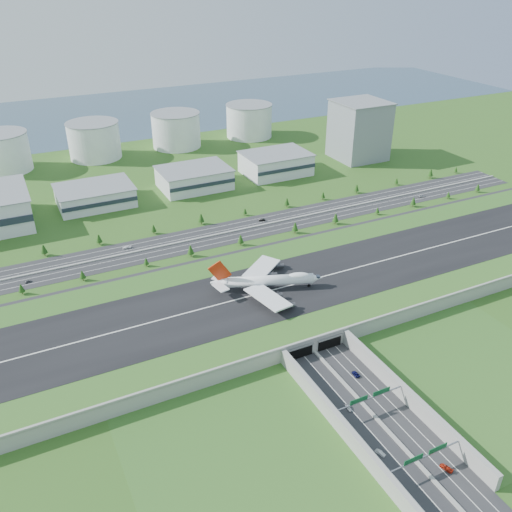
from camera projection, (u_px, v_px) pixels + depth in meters
name	position (u px, v px, depth m)	size (l,w,h in m)	color
ground	(269.00, 303.00, 313.33)	(1200.00, 1200.00, 0.00)	#295219
airfield_deck	(269.00, 297.00, 311.28)	(520.00, 100.00, 9.20)	gray
underpass_road	(375.00, 411.00, 233.38)	(38.80, 120.40, 8.00)	#28282B
sign_gantry_near	(370.00, 399.00, 235.14)	(38.70, 0.70, 9.80)	gray
sign_gantry_far	(425.00, 457.00, 207.58)	(38.70, 0.70, 9.80)	gray
north_expressway	(208.00, 237.00, 388.11)	(560.00, 36.00, 0.12)	#28282B
tree_row	(211.00, 231.00, 386.16)	(501.21, 48.68, 8.42)	#3D2819
hangar_mid_a	(95.00, 196.00, 436.17)	(58.00, 42.00, 15.00)	white
hangar_mid_b	(194.00, 178.00, 468.53)	(58.00, 42.00, 17.00)	white
hangar_mid_c	(276.00, 164.00, 498.95)	(58.00, 42.00, 19.00)	white
office_tower	(359.00, 130.00, 530.95)	(46.00, 46.00, 55.00)	gray
fuel_tank_a	(2.00, 152.00, 502.69)	(50.00, 50.00, 35.00)	silver
fuel_tank_b	(94.00, 141.00, 535.53)	(50.00, 50.00, 35.00)	silver
fuel_tank_c	(176.00, 130.00, 568.37)	(50.00, 50.00, 35.00)	silver
fuel_tank_d	(249.00, 121.00, 601.20)	(50.00, 50.00, 35.00)	silver
bay_water	(97.00, 115.00, 691.32)	(1200.00, 260.00, 0.06)	#314A5E
boeing_747	(267.00, 280.00, 308.77)	(62.72, 58.21, 20.32)	white
car_0	(348.00, 408.00, 238.84)	(1.80, 4.48, 1.53)	silver
car_1	(380.00, 453.00, 216.94)	(1.51, 4.33, 1.43)	silver
car_2	(356.00, 374.00, 258.31)	(2.26, 4.90, 1.36)	#0D1043
car_3	(446.00, 468.00, 210.45)	(2.17, 5.35, 1.55)	#B22410
car_4	(28.00, 281.00, 332.79)	(1.64, 4.07, 1.39)	#505055
car_5	(262.00, 220.00, 411.06)	(1.78, 5.11, 1.68)	black
car_6	(422.00, 196.00, 452.75)	(2.72, 5.89, 1.64)	#BBBABF
car_7	(127.00, 247.00, 371.96)	(2.34, 5.76, 1.67)	white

